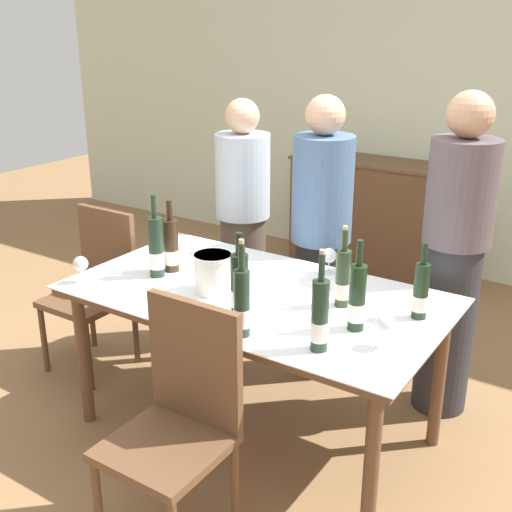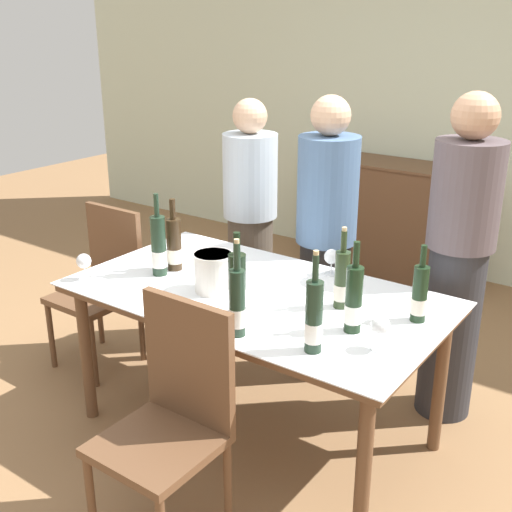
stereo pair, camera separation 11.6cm
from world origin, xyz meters
The scene contains 21 objects.
ground_plane centered at (0.00, 0.00, 0.00)m, with size 12.00×12.00×0.00m, color olive.
back_wall centered at (0.00, 2.70, 1.40)m, with size 8.00×0.10×2.80m.
sideboard_cabinet centered at (-0.46, 2.41, 0.45)m, with size 1.33×0.46×0.90m.
dining_table centered at (0.00, 0.00, 0.69)m, with size 1.74×0.97×0.76m.
ice_bucket centered at (-0.17, -0.10, 0.86)m, with size 0.19×0.19×0.18m.
wine_bottle_0 centered at (0.07, -0.23, 0.89)m, with size 0.08×0.08×0.37m.
wine_bottle_1 centered at (0.19, -0.39, 0.90)m, with size 0.07×0.07×0.40m.
wine_bottle_2 centered at (0.39, 0.09, 0.88)m, with size 0.07×0.07×0.37m.
wine_bottle_3 centered at (0.50, -0.32, 0.90)m, with size 0.07×0.07×0.41m.
wine_bottle_4 centered at (-0.52, -0.10, 0.90)m, with size 0.07×0.07×0.41m.
wine_bottle_5 centered at (0.72, 0.16, 0.88)m, with size 0.07×0.07×0.34m.
wine_bottle_6 centered at (0.54, -0.09, 0.89)m, with size 0.07×0.07×0.38m.
wine_bottle_7 centered at (-0.50, 0.00, 0.89)m, with size 0.08×0.08×0.37m.
wine_glass_0 centered at (0.17, 0.40, 0.85)m, with size 0.07×0.07×0.13m.
wine_glass_1 centered at (0.70, -0.17, 0.85)m, with size 0.08×0.08×0.14m.
wine_glass_2 centered at (-0.77, -0.36, 0.85)m, with size 0.07×0.07×0.13m.
chair_near_front centered at (0.12, -0.71, 0.55)m, with size 0.42×0.42×0.97m.
chair_left_end centered at (-1.16, 0.09, 0.52)m, with size 0.42×0.42×0.93m.
person_host centered at (-0.64, 0.83, 0.76)m, with size 0.33×0.33×1.52m.
person_guest_left centered at (-0.04, 0.72, 0.80)m, with size 0.33×0.33×1.59m.
person_guest_right centered at (0.69, 0.74, 0.83)m, with size 0.33×0.33×1.65m.
Camera 1 is at (1.49, -2.27, 1.95)m, focal length 45.00 mm.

